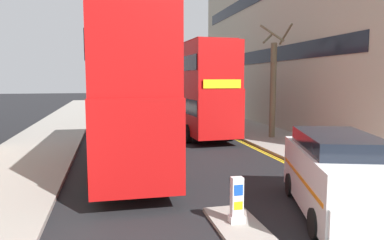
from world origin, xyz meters
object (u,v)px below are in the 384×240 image
at_px(double_decker_bus_away, 129,92).
at_px(keep_left_bollard, 237,202).
at_px(taxi_minivan, 339,176).
at_px(pedestrian_far, 221,110).
at_px(double_decker_bus_oncoming, 192,87).

bearing_deg(double_decker_bus_away, keep_left_bollard, -72.22).
bearing_deg(taxi_minivan, pedestrian_far, 80.63).
relative_size(double_decker_bus_away, pedestrian_far, 6.70).
bearing_deg(double_decker_bus_oncoming, keep_left_bollard, -99.25).
bearing_deg(taxi_minivan, double_decker_bus_away, 126.24).
distance_m(double_decker_bus_oncoming, taxi_minivan, 14.74).
bearing_deg(double_decker_bus_oncoming, pedestrian_far, 55.34).
xyz_separation_m(double_decker_bus_oncoming, taxi_minivan, (0.38, -14.60, -1.96)).
height_order(keep_left_bollard, taxi_minivan, taxi_minivan).
distance_m(keep_left_bollard, taxi_minivan, 2.79).
height_order(double_decker_bus_away, pedestrian_far, double_decker_bus_away).
distance_m(double_decker_bus_away, pedestrian_far, 15.69).
distance_m(keep_left_bollard, double_decker_bus_oncoming, 14.96).
xyz_separation_m(double_decker_bus_away, taxi_minivan, (4.88, -6.66, -1.96)).
bearing_deg(double_decker_bus_oncoming, taxi_minivan, -88.51).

